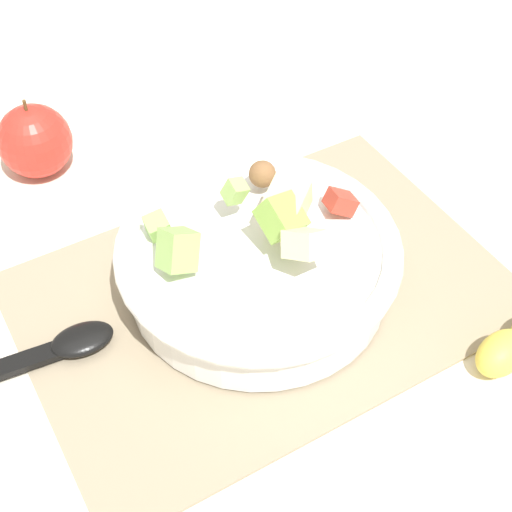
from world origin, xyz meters
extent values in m
plane|color=silver|center=(0.00, 0.00, 0.00)|extent=(2.40, 2.40, 0.00)
cube|color=gray|center=(0.00, 0.00, 0.00)|extent=(0.45, 0.31, 0.01)
cylinder|color=white|center=(0.00, -0.01, 0.03)|extent=(0.24, 0.24, 0.05)
torus|color=white|center=(0.00, -0.01, 0.06)|extent=(0.26, 0.26, 0.02)
cube|color=#93C160|center=(0.07, -0.07, 0.07)|extent=(0.03, 0.03, 0.03)
cube|color=#93C160|center=(0.07, -0.02, 0.08)|extent=(0.04, 0.04, 0.05)
sphere|color=brown|center=(-0.04, -0.07, 0.08)|extent=(0.04, 0.03, 0.03)
cube|color=beige|center=(-0.03, -0.02, 0.09)|extent=(0.05, 0.05, 0.04)
cube|color=#A3CC6B|center=(0.00, -0.05, 0.09)|extent=(0.02, 0.02, 0.03)
cube|color=#8CB74C|center=(-0.02, 0.00, 0.09)|extent=(0.04, 0.05, 0.05)
cube|color=beige|center=(-0.02, 0.04, 0.09)|extent=(0.04, 0.04, 0.04)
cube|color=#BC3828|center=(-0.09, -0.01, 0.07)|extent=(0.03, 0.03, 0.03)
ellipsoid|color=black|center=(0.17, -0.03, 0.01)|extent=(0.06, 0.04, 0.01)
sphere|color=red|center=(0.12, -0.28, 0.04)|extent=(0.08, 0.08, 0.08)
cylinder|color=brown|center=(0.12, -0.28, 0.09)|extent=(0.00, 0.00, 0.01)
ellipsoid|color=yellow|center=(-0.14, 0.17, 0.02)|extent=(0.06, 0.05, 0.04)
camera|label=1|loc=(0.23, 0.39, 0.54)|focal=51.72mm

